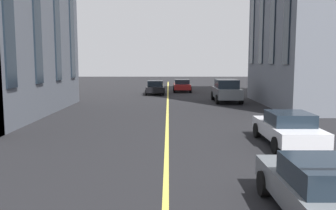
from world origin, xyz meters
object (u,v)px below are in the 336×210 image
(car_white_mid, at_px, (288,128))
(car_grey_far, at_px, (226,90))
(car_red_parked_b, at_px, (182,85))
(car_grey_oncoming, at_px, (324,190))
(car_black_near, at_px, (155,88))

(car_white_mid, bearing_deg, car_grey_far, 0.00)
(car_red_parked_b, bearing_deg, car_grey_oncoming, -176.93)
(car_grey_far, bearing_deg, car_white_mid, -180.00)
(car_red_parked_b, bearing_deg, car_white_mid, -172.69)
(car_grey_oncoming, height_order, car_grey_far, car_grey_far)
(car_grey_oncoming, relative_size, car_red_parked_b, 1.00)
(car_black_near, height_order, car_grey_far, car_grey_far)
(car_white_mid, bearing_deg, car_red_parked_b, 7.31)
(car_red_parked_b, bearing_deg, car_grey_far, -162.16)
(car_grey_oncoming, distance_m, car_red_parked_b, 33.00)
(car_white_mid, relative_size, car_grey_oncoming, 1.00)
(car_grey_oncoming, height_order, car_black_near, car_black_near)
(car_white_mid, relative_size, car_black_near, 1.13)
(car_black_near, xyz_separation_m, car_grey_far, (-6.92, -6.19, 0.27))
(car_black_near, bearing_deg, car_white_mid, -164.62)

